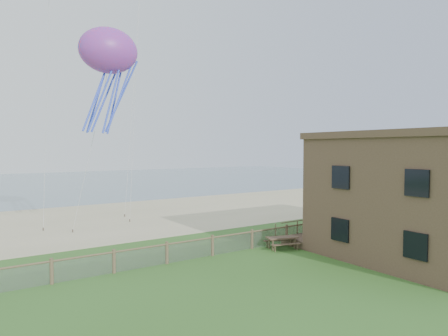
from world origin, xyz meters
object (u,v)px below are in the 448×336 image
Objects in this scene: motel at (445,195)px; picnic_table at (282,242)px; chainlink_fence at (212,247)px; octopus_kite at (109,79)px.

picnic_table is (-8.37, 5.94, -3.08)m from motel.
chainlink_fence is 18.18× the size of picnic_table.
motel is at bearing -18.67° from picnic_table.
octopus_kite reaches higher than motel.
octopus_kite reaches higher than chainlink_fence.
chainlink_fence is 15.06m from motel.
picnic_table is at bearing 144.63° from motel.
octopus_kite reaches higher than picnic_table.
picnic_table is (4.63, -1.06, -0.13)m from chainlink_fence.
chainlink_fence is at bearing -176.14° from picnic_table.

